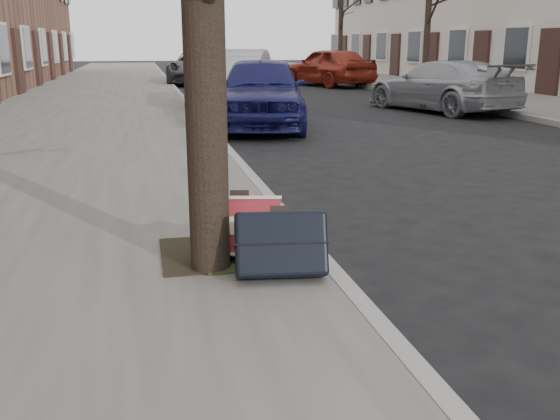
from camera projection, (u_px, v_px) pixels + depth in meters
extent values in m
plane|color=black|center=(549.00, 308.00, 4.04)|extent=(120.00, 120.00, 0.00)
cube|color=gray|center=(96.00, 102.00, 17.38)|extent=(5.00, 70.00, 0.12)
cube|color=slate|center=(472.00, 95.00, 19.80)|extent=(4.00, 70.00, 0.12)
cube|color=black|center=(218.00, 253.00, 4.72)|extent=(0.85, 0.85, 0.02)
cube|color=maroon|center=(239.00, 228.00, 4.56)|extent=(0.66, 0.45, 0.47)
cube|color=black|center=(281.00, 244.00, 4.17)|extent=(0.66, 0.44, 0.48)
imported|color=#141549|center=(261.00, 92.00, 12.46)|extent=(2.55, 4.49, 1.44)
imported|color=#ADAFB6|center=(234.00, 78.00, 16.49)|extent=(2.94, 4.85, 1.51)
imported|color=#38383D|center=(200.00, 67.00, 25.90)|extent=(3.17, 5.35, 1.40)
imported|color=#9A9CA2|center=(442.00, 86.00, 15.47)|extent=(2.85, 4.65, 1.26)
imported|color=maroon|center=(328.00, 67.00, 24.63)|extent=(3.17, 4.77, 1.51)
cylinder|color=black|center=(428.00, 12.00, 21.09)|extent=(0.22, 0.22, 5.13)
cylinder|color=black|center=(341.00, 17.00, 30.07)|extent=(0.22, 0.22, 5.47)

